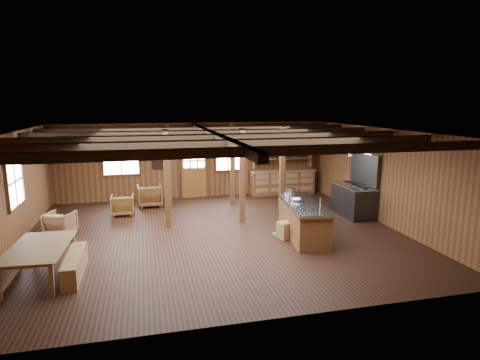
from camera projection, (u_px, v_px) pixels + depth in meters
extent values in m
cube|color=black|center=(215.00, 235.00, 10.91)|extent=(10.00, 9.00, 0.02)
cube|color=black|center=(214.00, 131.00, 10.37)|extent=(10.00, 9.00, 0.02)
cube|color=#513417|center=(6.00, 194.00, 9.49)|extent=(0.02, 9.00, 2.80)
cube|color=#513417|center=(382.00, 176.00, 11.80)|extent=(0.02, 9.00, 2.80)
cube|color=#513417|center=(194.00, 160.00, 14.95)|extent=(10.00, 0.02, 2.80)
cube|color=#513417|center=(264.00, 240.00, 6.34)|extent=(10.00, 0.02, 2.80)
cube|color=black|center=(248.00, 152.00, 7.06)|extent=(9.80, 0.12, 0.18)
cube|color=black|center=(230.00, 143.00, 8.49)|extent=(9.80, 0.12, 0.18)
cube|color=black|center=(218.00, 137.00, 9.92)|extent=(9.80, 0.12, 0.18)
cube|color=black|center=(208.00, 133.00, 11.35)|extent=(9.80, 0.12, 0.18)
cube|color=black|center=(201.00, 129.00, 12.78)|extent=(9.80, 0.12, 0.18)
cube|color=black|center=(195.00, 127.00, 14.02)|extent=(9.80, 0.12, 0.18)
cube|color=black|center=(214.00, 136.00, 10.40)|extent=(0.18, 8.82, 0.18)
cube|color=#472414|center=(167.00, 179.00, 11.32)|extent=(0.15, 0.15, 2.80)
cube|color=#472414|center=(169.00, 167.00, 13.47)|extent=(0.15, 0.15, 2.80)
cube|color=#472414|center=(242.00, 176.00, 11.83)|extent=(0.15, 0.15, 2.80)
cube|color=#472414|center=(233.00, 164.00, 13.97)|extent=(0.15, 0.15, 2.80)
cube|color=#472414|center=(282.00, 168.00, 13.15)|extent=(0.15, 0.15, 2.80)
cube|color=brown|center=(194.00, 183.00, 15.05)|extent=(0.90, 0.06, 1.10)
cube|color=#472414|center=(181.00, 170.00, 14.84)|extent=(0.06, 0.08, 2.10)
cube|color=#472414|center=(207.00, 169.00, 15.07)|extent=(0.06, 0.08, 2.10)
cube|color=#472414|center=(193.00, 141.00, 14.75)|extent=(1.02, 0.08, 0.06)
cube|color=white|center=(194.00, 157.00, 14.86)|extent=(0.84, 0.02, 0.90)
cube|color=white|center=(121.00, 157.00, 14.26)|extent=(1.20, 0.02, 1.20)
cube|color=#472414|center=(121.00, 157.00, 14.26)|extent=(1.32, 0.06, 1.32)
cube|color=white|center=(228.00, 154.00, 15.16)|extent=(0.90, 0.02, 1.20)
cube|color=#472414|center=(228.00, 154.00, 15.16)|extent=(1.02, 0.06, 1.32)
cube|color=white|center=(14.00, 182.00, 9.94)|extent=(0.02, 1.20, 1.20)
cube|color=#472414|center=(14.00, 182.00, 9.94)|extent=(0.14, 1.24, 1.32)
cube|color=silver|center=(158.00, 151.00, 14.52)|extent=(0.50, 0.03, 0.40)
cube|color=black|center=(158.00, 151.00, 14.51)|extent=(0.55, 0.02, 0.45)
cube|color=silver|center=(141.00, 154.00, 14.40)|extent=(0.35, 0.03, 0.45)
cube|color=black|center=(141.00, 154.00, 14.39)|extent=(0.40, 0.02, 0.50)
cube|color=silver|center=(158.00, 165.00, 14.62)|extent=(0.40, 0.03, 0.30)
cube|color=black|center=(158.00, 165.00, 14.61)|extent=(0.45, 0.02, 0.35)
cube|color=brown|center=(282.00, 183.00, 15.62)|extent=(2.50, 0.55, 0.90)
cube|color=brown|center=(283.00, 171.00, 15.50)|extent=(2.55, 0.60, 0.06)
cube|color=brown|center=(282.00, 158.00, 15.48)|extent=(2.30, 0.35, 0.04)
cube|color=brown|center=(282.00, 149.00, 15.41)|extent=(2.30, 0.35, 0.04)
cube|color=brown|center=(283.00, 140.00, 15.35)|extent=(2.30, 0.35, 0.04)
cube|color=brown|center=(254.00, 150.00, 15.15)|extent=(0.04, 0.35, 1.40)
cube|color=brown|center=(310.00, 149.00, 15.68)|extent=(0.04, 0.35, 1.40)
cylinder|color=#2B2B2E|center=(92.00, 143.00, 9.73)|extent=(0.02, 0.02, 0.45)
cone|color=silver|center=(93.00, 156.00, 9.79)|extent=(0.36, 0.36, 0.22)
cylinder|color=#2B2B2E|center=(153.00, 135.00, 11.98)|extent=(0.02, 0.02, 0.45)
cone|color=silver|center=(154.00, 146.00, 12.04)|extent=(0.36, 0.36, 0.22)
cylinder|color=#2B2B2E|center=(331.00, 137.00, 11.51)|extent=(0.04, 3.00, 0.04)
cylinder|color=#2B2B2E|center=(353.00, 146.00, 10.23)|extent=(0.01, 0.01, 0.23)
cylinder|color=#B5B7BC|center=(352.00, 153.00, 10.26)|extent=(0.19, 0.19, 0.14)
cylinder|color=#2B2B2E|center=(351.00, 144.00, 10.54)|extent=(0.01, 0.01, 0.19)
cylinder|color=#2B2B2E|center=(351.00, 150.00, 10.57)|extent=(0.23, 0.23, 0.14)
cylinder|color=#2B2B2E|center=(346.00, 144.00, 10.83)|extent=(0.01, 0.01, 0.26)
cylinder|color=#B5B7BC|center=(346.00, 151.00, 10.87)|extent=(0.24, 0.24, 0.14)
cylinder|color=#2B2B2E|center=(336.00, 142.00, 11.08)|extent=(0.01, 0.01, 0.18)
cylinder|color=#2B2B2E|center=(336.00, 148.00, 11.11)|extent=(0.18, 0.18, 0.14)
cylinder|color=#2B2B2E|center=(332.00, 141.00, 11.37)|extent=(0.01, 0.01, 0.21)
cylinder|color=#B5B7BC|center=(331.00, 147.00, 11.40)|extent=(0.19, 0.19, 0.14)
cylinder|color=#2B2B2E|center=(330.00, 140.00, 11.68)|extent=(0.01, 0.01, 0.21)
cylinder|color=#2B2B2E|center=(330.00, 146.00, 11.71)|extent=(0.27, 0.27, 0.14)
cylinder|color=#2B2B2E|center=(327.00, 139.00, 11.98)|extent=(0.01, 0.01, 0.22)
cylinder|color=#B5B7BC|center=(327.00, 145.00, 12.01)|extent=(0.24, 0.24, 0.14)
cylinder|color=#2B2B2E|center=(321.00, 138.00, 12.25)|extent=(0.01, 0.01, 0.21)
cylinder|color=#2B2B2E|center=(321.00, 144.00, 12.28)|extent=(0.21, 0.21, 0.14)
cylinder|color=#2B2B2E|center=(314.00, 138.00, 12.52)|extent=(0.01, 0.01, 0.22)
cylinder|color=#B5B7BC|center=(314.00, 144.00, 12.55)|extent=(0.21, 0.21, 0.14)
cylinder|color=#2B2B2E|center=(312.00, 138.00, 12.82)|extent=(0.01, 0.01, 0.26)
cylinder|color=#2B2B2E|center=(311.00, 144.00, 12.86)|extent=(0.27, 0.27, 0.14)
cube|color=brown|center=(303.00, 221.00, 10.64)|extent=(1.10, 2.48, 0.86)
cube|color=#B5B7BC|center=(303.00, 204.00, 10.55)|extent=(1.19, 2.59, 0.08)
cylinder|color=#2B2B2E|center=(313.00, 210.00, 9.98)|extent=(0.44, 0.44, 0.06)
cylinder|color=#B5B7BC|center=(320.00, 204.00, 9.99)|extent=(0.03, 0.03, 0.30)
cube|color=brown|center=(286.00, 230.00, 10.60)|extent=(0.58, 0.50, 0.44)
cube|color=#2B2B2E|center=(354.00, 201.00, 12.67)|extent=(0.84, 1.57, 0.94)
cube|color=#B5B7BC|center=(355.00, 186.00, 12.57)|extent=(0.86, 1.59, 0.04)
cube|color=#2B2B2E|center=(365.00, 168.00, 12.54)|extent=(0.12, 1.57, 1.04)
cube|color=#B5B7BC|center=(362.00, 151.00, 12.41)|extent=(0.40, 1.67, 0.05)
imported|color=olive|center=(42.00, 262.00, 8.13)|extent=(1.20, 2.02, 0.69)
cube|color=brown|center=(2.00, 273.00, 7.98)|extent=(0.28, 1.48, 0.41)
cube|color=brown|center=(75.00, 265.00, 8.29)|extent=(0.31, 1.64, 0.45)
imported|color=brown|center=(123.00, 205.00, 12.75)|extent=(0.69, 0.71, 0.64)
imported|color=brown|center=(150.00, 196.00, 13.81)|extent=(0.84, 0.86, 0.74)
imported|color=brown|center=(60.00, 223.00, 10.86)|extent=(0.86, 0.88, 0.63)
cylinder|color=#B5B7BC|center=(290.00, 191.00, 11.48)|extent=(0.29, 0.29, 0.18)
imported|color=silver|center=(296.00, 200.00, 10.69)|extent=(0.35, 0.35, 0.07)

